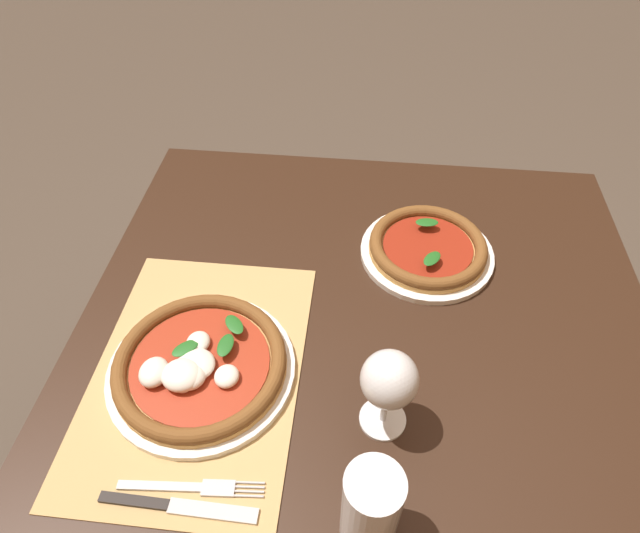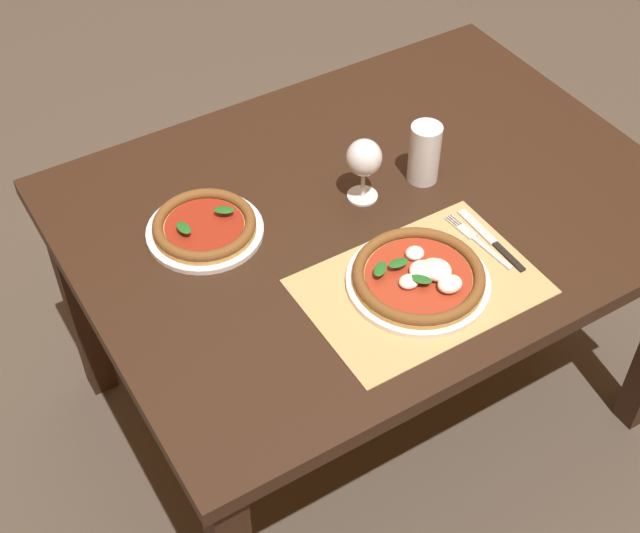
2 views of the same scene
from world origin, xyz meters
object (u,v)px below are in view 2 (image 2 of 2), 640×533
at_px(wine_glass, 364,160).
at_px(pint_glass, 424,154).
at_px(pizza_far, 205,227).
at_px(pizza_near, 420,277).
at_px(fork, 478,241).
at_px(knife, 491,240).

xyz_separation_m(wine_glass, pint_glass, (0.15, -0.02, -0.04)).
distance_m(pizza_far, wine_glass, 0.38).
relative_size(pizza_near, fork, 1.48).
height_order(pint_glass, knife, pint_glass).
bearing_deg(pint_glass, pizza_far, 169.74).
height_order(pizza_near, wine_glass, wine_glass).
bearing_deg(knife, wine_glass, 120.38).
bearing_deg(knife, pizza_near, -173.49).
distance_m(pizza_near, fork, 0.18).
relative_size(wine_glass, pint_glass, 1.07).
bearing_deg(pizza_near, pint_glass, 53.13).
relative_size(pizza_far, knife, 1.19).
bearing_deg(pint_glass, pizza_near, -126.87).
bearing_deg(wine_glass, pizza_far, 167.95).
relative_size(pizza_near, pizza_far, 1.16).
bearing_deg(pint_glass, fork, -96.02).
bearing_deg(knife, pizza_far, 146.32).
bearing_deg(fork, pizza_far, 145.79).
height_order(pizza_far, knife, pizza_far).
xyz_separation_m(pizza_near, pint_glass, (0.20, 0.27, 0.05)).
xyz_separation_m(pizza_far, wine_glass, (0.36, -0.08, 0.09)).
bearing_deg(pizza_far, wine_glass, -12.05).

